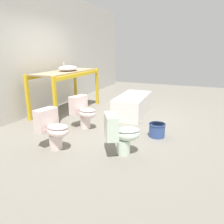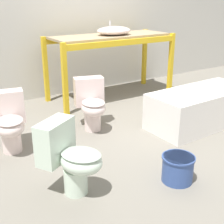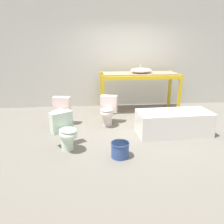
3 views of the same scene
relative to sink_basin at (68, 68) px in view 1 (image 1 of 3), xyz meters
name	(u,v)px [view 1 (image 1 of 3)]	position (x,y,z in m)	size (l,w,h in m)	color
ground_plane	(103,120)	(-0.35, -1.17, -1.16)	(12.00, 12.00, 0.00)	slate
warehouse_wall_rear	(35,51)	(-0.35, 0.72, 0.44)	(10.80, 0.08, 3.20)	beige
shelving_rack	(66,77)	(-0.03, 0.05, -0.22)	(2.15, 0.84, 1.09)	gold
sink_basin	(68,68)	(0.00, 0.00, 0.00)	(0.59, 0.45, 0.22)	silver
bathtub_main	(133,104)	(0.36, -1.69, -0.87)	(1.57, 0.73, 0.50)	white
toilet_near	(83,111)	(-1.00, -1.00, -0.80)	(0.49, 0.63, 0.68)	silver
toilet_far	(53,128)	(-2.10, -1.03, -0.80)	(0.45, 0.61, 0.68)	silver
toilet_extra	(121,133)	(-1.86, -2.17, -0.80)	(0.59, 0.66, 0.68)	silver
bucket_white	(157,130)	(-0.91, -2.57, -1.02)	(0.32, 0.32, 0.27)	#334C8C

